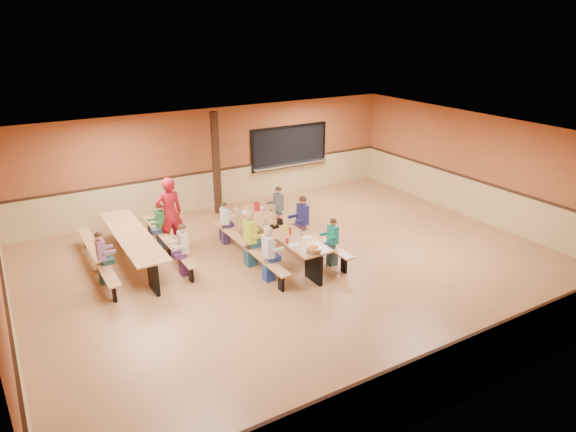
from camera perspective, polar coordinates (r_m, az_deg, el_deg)
ground at (r=11.97m, az=1.63°, el=-5.79°), size 12.00×12.00×0.00m
room_envelope at (r=11.68m, az=1.67°, el=-2.76°), size 12.04×10.04×3.02m
kitchen_pass_through at (r=16.74m, az=0.16°, el=7.50°), size 2.78×0.28×1.38m
structural_post at (r=15.03m, az=-7.99°, el=5.77°), size 0.18×0.18×3.00m
cafeteria_table_main at (r=12.38m, az=-1.06°, el=-2.15°), size 1.91×3.70×0.74m
cafeteria_table_second at (r=12.52m, az=-16.87°, el=-2.85°), size 1.91×3.70×0.74m
seated_child_white_left at (r=11.18m, az=-2.19°, el=-4.31°), size 0.38×0.31×1.23m
seated_adult_yellow at (r=11.88m, az=-4.24°, el=-2.52°), size 0.43×0.35×1.33m
seated_child_grey_left at (r=13.12m, az=-7.03°, el=-0.81°), size 0.32×0.26×1.11m
seated_child_teal_right at (r=11.94m, az=4.99°, el=-2.91°), size 0.34×0.28×1.14m
seated_child_navy_right at (r=12.91m, az=1.63°, el=-0.59°), size 0.41×0.34×1.30m
seated_child_char_right at (r=13.90m, az=-1.06°, el=0.85°), size 0.37×0.30×1.21m
seated_child_purple_sec at (r=11.77m, az=-19.98°, el=-4.41°), size 0.36×0.29×1.19m
seated_child_green_sec at (r=13.12m, az=-13.98°, el=-1.14°), size 0.35×0.29×1.18m
seated_child_tan_sec at (r=11.66m, az=-11.54°, el=-3.73°), size 0.37×0.30×1.20m
standing_woman at (r=13.00m, az=-13.05°, el=0.30°), size 0.68×0.46×1.84m
punch_pitcher at (r=13.35m, az=-3.48°, el=1.06°), size 0.16×0.16×0.22m
chip_bowl at (r=10.97m, az=2.90°, el=-3.71°), size 0.32×0.32×0.15m
napkin_dispenser at (r=12.46m, az=-0.91°, el=-0.62°), size 0.10×0.14×0.13m
condiment_mustard at (r=12.00m, az=-0.27°, el=-1.37°), size 0.06×0.06×0.17m
condiment_ketchup at (r=11.86m, az=0.24°, el=-1.67°), size 0.06×0.06×0.17m
table_paddle at (r=12.22m, az=-1.54°, el=-0.69°), size 0.16×0.16×0.56m
place_settings at (r=12.28m, az=-1.06°, el=-1.00°), size 0.65×3.30×0.11m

